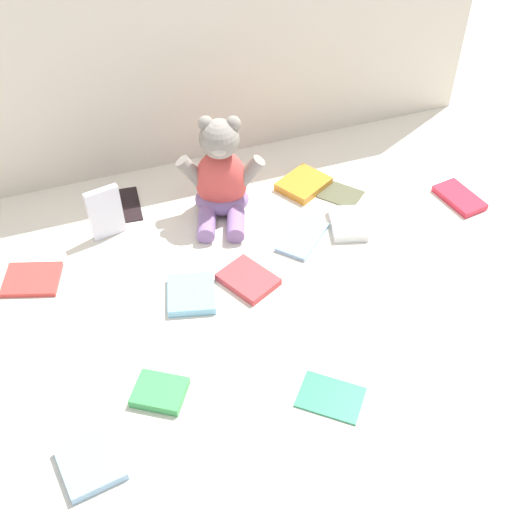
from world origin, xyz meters
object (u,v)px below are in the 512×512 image
at_px(book_case_6, 459,198).
at_px(book_case_11, 341,194).
at_px(book_case_0, 90,464).
at_px(book_case_4, 302,237).
at_px(book_case_12, 348,224).
at_px(book_case_3, 32,279).
at_px(book_case_5, 191,294).
at_px(book_case_2, 105,213).
at_px(book_case_8, 120,205).
at_px(book_case_9, 331,397).
at_px(book_case_1, 160,392).
at_px(teddy_bear, 221,178).
at_px(book_case_7, 247,280).
at_px(book_case_10, 304,184).

xyz_separation_m(book_case_6, book_case_11, (-0.26, 0.12, -0.00)).
relative_size(book_case_0, book_case_4, 0.77).
height_order(book_case_11, book_case_12, book_case_12).
relative_size(book_case_3, book_case_5, 1.07).
height_order(book_case_0, book_case_4, book_case_0).
distance_m(book_case_2, book_case_4, 0.45).
bearing_deg(book_case_8, book_case_0, -100.67).
relative_size(book_case_4, book_case_9, 1.18).
bearing_deg(book_case_1, book_case_11, -20.33).
bearing_deg(book_case_6, book_case_11, -33.19).
relative_size(teddy_bear, book_case_2, 2.01).
bearing_deg(book_case_12, book_case_11, -90.98).
bearing_deg(book_case_3, book_case_5, 80.25).
xyz_separation_m(book_case_3, book_case_8, (0.23, 0.19, -0.00)).
height_order(book_case_1, book_case_2, book_case_2).
bearing_deg(book_case_5, book_case_3, 166.60).
height_order(book_case_3, book_case_7, book_case_7).
relative_size(book_case_0, book_case_5, 0.97).
relative_size(book_case_7, book_case_12, 1.04).
xyz_separation_m(teddy_bear, book_case_8, (-0.23, 0.09, -0.09)).
relative_size(teddy_bear, book_case_9, 2.15).
bearing_deg(book_case_11, book_case_12, 32.55).
xyz_separation_m(book_case_8, book_case_12, (0.49, -0.26, 0.01)).
distance_m(teddy_bear, book_case_12, 0.32).
bearing_deg(teddy_bear, book_case_1, -100.58).
xyz_separation_m(book_case_1, book_case_4, (0.41, 0.31, -0.00)).
height_order(book_case_2, book_case_9, book_case_2).
height_order(book_case_5, book_case_11, book_case_5).
distance_m(book_case_11, book_case_12, 0.12).
relative_size(book_case_8, book_case_11, 1.35).
height_order(book_case_9, book_case_11, book_case_9).
height_order(book_case_4, book_case_10, book_case_10).
distance_m(book_case_4, book_case_7, 0.19).
relative_size(book_case_8, book_case_10, 1.11).
bearing_deg(book_case_7, book_case_0, -167.39).
relative_size(book_case_0, book_case_9, 0.91).
distance_m(book_case_8, book_case_12, 0.55).
distance_m(book_case_0, book_case_7, 0.51).
xyz_separation_m(book_case_5, book_case_7, (0.12, 0.00, -0.00)).
bearing_deg(book_case_3, book_case_8, 146.77).
height_order(book_case_0, book_case_3, book_case_0).
height_order(book_case_4, book_case_7, book_case_7).
height_order(book_case_0, book_case_8, book_case_0).
height_order(book_case_0, book_case_5, book_case_5).
bearing_deg(book_case_7, book_case_6, -17.97).
height_order(book_case_7, book_case_10, book_case_10).
xyz_separation_m(book_case_7, book_case_9, (0.05, -0.33, -0.00)).
xyz_separation_m(book_case_2, book_case_3, (-0.19, -0.10, -0.06)).
xyz_separation_m(book_case_0, book_case_5, (0.27, 0.32, 0.00)).
bearing_deg(book_case_0, book_case_5, 41.28).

